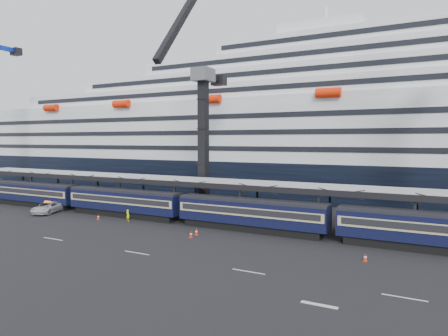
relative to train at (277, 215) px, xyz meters
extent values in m
plane|color=black|center=(4.65, -10.00, -2.20)|extent=(260.00, 260.00, 0.00)
cube|color=beige|center=(-21.35, -14.00, -2.19)|extent=(3.00, 0.15, 0.02)
cube|color=beige|center=(-9.35, -14.00, -2.19)|extent=(3.00, 0.15, 0.02)
cube|color=beige|center=(2.65, -14.00, -2.19)|extent=(3.00, 0.15, 0.02)
cube|color=beige|center=(14.65, -14.00, -2.19)|extent=(3.00, 0.15, 0.02)
cube|color=beige|center=(9.65, -18.00, -2.19)|extent=(2.50, 0.40, 0.02)
cube|color=black|center=(-43.35, 0.00, -1.75)|extent=(17.48, 2.40, 0.90)
cube|color=black|center=(-43.35, 0.00, 0.05)|extent=(19.00, 2.80, 2.70)
cube|color=tan|center=(-43.35, 0.00, 0.35)|extent=(18.62, 2.92, 1.05)
cube|color=black|center=(-43.35, 0.00, 0.40)|extent=(17.86, 2.98, 0.70)
cube|color=black|center=(-43.35, 0.00, 1.55)|extent=(19.00, 2.50, 0.35)
cube|color=black|center=(-23.35, 0.00, -1.75)|extent=(17.48, 2.40, 0.90)
cube|color=black|center=(-23.35, 0.00, 0.05)|extent=(19.00, 2.80, 2.70)
cube|color=tan|center=(-23.35, 0.00, 0.35)|extent=(18.62, 2.92, 1.05)
cube|color=black|center=(-23.35, 0.00, 0.40)|extent=(17.86, 2.98, 0.70)
cube|color=black|center=(-23.35, 0.00, 1.55)|extent=(19.00, 2.50, 0.35)
cube|color=black|center=(-3.35, 0.00, -1.75)|extent=(17.48, 2.40, 0.90)
cube|color=black|center=(-3.35, 0.00, 0.05)|extent=(19.00, 2.80, 2.70)
cube|color=tan|center=(-3.35, 0.00, 0.35)|extent=(18.62, 2.92, 1.05)
cube|color=black|center=(-3.35, 0.00, 0.40)|extent=(17.86, 2.98, 0.70)
cube|color=black|center=(-3.35, 0.00, 1.55)|extent=(19.00, 2.50, 0.35)
cube|color=black|center=(16.65, 0.00, -1.75)|extent=(17.48, 2.40, 0.90)
cube|color=black|center=(16.65, 0.00, 0.05)|extent=(19.00, 2.80, 2.70)
cube|color=tan|center=(16.65, 0.00, 0.35)|extent=(18.62, 2.92, 1.05)
cube|color=black|center=(16.65, 0.00, 0.40)|extent=(17.86, 2.98, 0.70)
cube|color=black|center=(16.65, 0.00, 1.55)|extent=(19.00, 2.50, 0.35)
cube|color=#9EA1A6|center=(4.65, 4.00, 3.20)|extent=(130.00, 6.00, 0.25)
cube|color=black|center=(4.65, 1.00, 2.90)|extent=(130.00, 0.25, 0.70)
cube|color=black|center=(4.65, 7.00, 2.90)|extent=(130.00, 0.25, 0.70)
cube|color=black|center=(-55.35, 6.80, 0.50)|extent=(0.25, 0.25, 5.40)
cube|color=black|center=(-45.35, 1.20, 0.50)|extent=(0.25, 0.25, 5.40)
cube|color=black|center=(-45.35, 6.80, 0.50)|extent=(0.25, 0.25, 5.40)
cube|color=black|center=(-35.35, 1.20, 0.50)|extent=(0.25, 0.25, 5.40)
cube|color=black|center=(-35.35, 6.80, 0.50)|extent=(0.25, 0.25, 5.40)
cube|color=black|center=(-25.35, 1.20, 0.50)|extent=(0.25, 0.25, 5.40)
cube|color=black|center=(-25.35, 6.80, 0.50)|extent=(0.25, 0.25, 5.40)
cube|color=black|center=(-15.35, 1.20, 0.50)|extent=(0.25, 0.25, 5.40)
cube|color=black|center=(-15.35, 6.80, 0.50)|extent=(0.25, 0.25, 5.40)
cube|color=black|center=(-5.35, 1.20, 0.50)|extent=(0.25, 0.25, 5.40)
cube|color=black|center=(-5.35, 6.80, 0.50)|extent=(0.25, 0.25, 5.40)
cube|color=black|center=(4.65, 1.20, 0.50)|extent=(0.25, 0.25, 5.40)
cube|color=black|center=(4.65, 6.80, 0.50)|extent=(0.25, 0.25, 5.40)
cube|color=black|center=(14.65, 1.20, 0.50)|extent=(0.25, 0.25, 5.40)
cube|color=black|center=(14.65, 6.80, 0.50)|extent=(0.25, 0.25, 5.40)
cube|color=black|center=(4.65, 36.00, 1.30)|extent=(200.00, 28.00, 7.00)
cube|color=black|center=(-101.35, 36.00, 1.30)|extent=(16.17, 18.35, 7.00)
cube|color=silver|center=(4.65, 36.00, 10.80)|extent=(190.00, 26.88, 12.00)
cube|color=silver|center=(4.65, 36.00, 18.30)|extent=(160.00, 24.64, 3.00)
cube|color=black|center=(4.65, 23.63, 18.30)|extent=(153.60, 0.12, 0.90)
cube|color=silver|center=(4.65, 36.00, 21.30)|extent=(124.00, 21.84, 3.00)
cube|color=black|center=(4.65, 25.03, 21.30)|extent=(119.04, 0.12, 0.90)
cube|color=silver|center=(4.65, 36.00, 24.30)|extent=(90.00, 19.04, 3.00)
cube|color=black|center=(4.65, 26.43, 24.30)|extent=(86.40, 0.12, 0.90)
cube|color=silver|center=(4.65, 36.00, 27.30)|extent=(56.00, 16.24, 3.00)
cube|color=black|center=(4.65, 27.83, 27.30)|extent=(53.76, 0.12, 0.90)
cube|color=silver|center=(-3.35, 36.00, 29.80)|extent=(16.00, 12.00, 2.50)
cylinder|color=#F82907|center=(-65.35, 21.96, 16.60)|extent=(4.00, 1.60, 1.60)
cylinder|color=#F82907|center=(-43.35, 21.96, 16.60)|extent=(4.00, 1.60, 1.60)
cylinder|color=#F82907|center=(-21.35, 21.96, 16.60)|extent=(4.00, 1.60, 1.60)
cylinder|color=#F82907|center=(0.65, 21.96, 16.60)|extent=(4.00, 1.60, 1.60)
cube|color=#0C2ABC|center=(-67.35, 11.36, 28.80)|extent=(0.90, 6.72, 0.90)
cube|color=black|center=(-67.35, 14.72, 28.60)|extent=(2.20, 1.60, 1.60)
cube|color=#4E5055|center=(-15.35, 9.00, -1.20)|extent=(4.50, 4.50, 2.00)
cube|color=black|center=(-15.35, 9.00, 8.80)|extent=(1.30, 1.30, 18.00)
cube|color=#4E5055|center=(-15.35, 9.00, 18.80)|extent=(2.60, 3.20, 2.00)
cube|color=black|center=(-15.35, 3.21, 25.69)|extent=(0.90, 12.26, 14.37)
cube|color=black|center=(-15.35, 11.52, 18.80)|extent=(0.90, 5.04, 0.90)
cube|color=black|center=(-15.35, 14.04, 18.60)|extent=(2.20, 1.60, 1.60)
imported|color=#B1B3B9|center=(-35.52, -3.40, -1.37)|extent=(4.63, 6.56, 1.66)
imported|color=#DBFB0D|center=(-20.55, -2.50, -1.40)|extent=(0.64, 0.48, 1.60)
cube|color=#F82907|center=(-24.93, -3.58, -2.18)|extent=(0.38, 0.38, 0.04)
cone|color=#F82907|center=(-24.93, -3.58, -1.80)|extent=(0.32, 0.32, 0.71)
cylinder|color=white|center=(-24.93, -3.58, -1.80)|extent=(0.27, 0.27, 0.12)
cube|color=#F82907|center=(-7.97, -6.28, -2.18)|extent=(0.39, 0.39, 0.04)
cone|color=#F82907|center=(-7.97, -6.28, -1.79)|extent=(0.33, 0.33, 0.75)
cylinder|color=white|center=(-7.97, -6.28, -1.79)|extent=(0.28, 0.28, 0.12)
cube|color=#F82907|center=(-8.08, -4.92, -2.18)|extent=(0.39, 0.39, 0.04)
cone|color=#F82907|center=(-8.08, -4.92, -1.79)|extent=(0.33, 0.33, 0.74)
cylinder|color=white|center=(-8.08, -4.92, -1.79)|extent=(0.28, 0.28, 0.12)
cube|color=#F82907|center=(10.92, -6.44, -2.18)|extent=(0.38, 0.38, 0.04)
cone|color=#F82907|center=(10.92, -6.44, -1.80)|extent=(0.32, 0.32, 0.72)
cylinder|color=white|center=(10.92, -6.44, -1.80)|extent=(0.27, 0.27, 0.12)
camera|label=1|loc=(16.09, -44.06, 8.85)|focal=32.00mm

